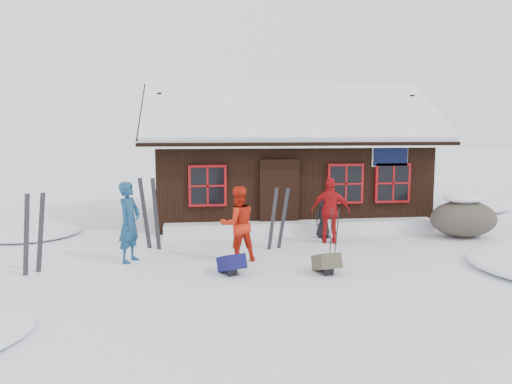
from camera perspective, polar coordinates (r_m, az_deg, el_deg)
ground at (r=11.65m, az=0.37°, el=-7.19°), size 120.00×120.00×0.00m
mountain_hut at (r=16.49m, az=3.22°, el=2.65°), size 8.90×6.09×4.42m
snow_drift at (r=14.03m, az=5.22°, el=-3.98°), size 7.60×0.60×0.35m
snow_mounds at (r=13.73m, az=6.19°, el=-4.99°), size 20.60×13.20×0.48m
skier_teal at (r=11.22m, az=-14.27°, el=-3.35°), size 0.65×0.76×1.77m
skier_orange_left at (r=10.95m, az=-2.10°, el=-3.67°), size 0.94×0.82×1.66m
skier_orange_right at (r=12.80m, az=8.51°, el=-2.12°), size 1.06×0.67×1.68m
skier_crouched at (r=13.46m, az=7.76°, el=-2.95°), size 0.59×0.46×1.07m
boulder at (r=14.54m, az=22.62°, el=-2.69°), size 1.79×1.35×1.05m
ski_pair_left at (r=11.00m, az=-24.08°, el=-4.48°), size 0.45×0.32×1.68m
ski_pair_mid at (r=12.34m, az=-11.98°, el=-2.53°), size 0.54×0.25×1.78m
ski_pair_right at (r=12.08m, az=2.53°, el=-3.14°), size 0.55×0.13×1.55m
ski_poles at (r=11.18m, az=8.88°, el=-4.90°), size 0.22×0.11×1.22m
backpack_blue at (r=10.16m, az=-2.82°, el=-8.50°), size 0.58×0.66×0.30m
backpack_olive at (r=10.30m, az=8.05°, el=-8.33°), size 0.51×0.63×0.31m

